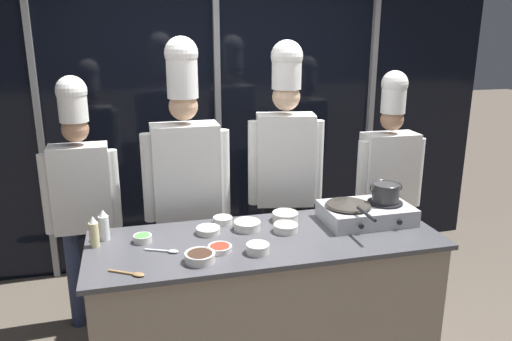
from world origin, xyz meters
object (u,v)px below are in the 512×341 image
prep_bowl_soy_glaze (200,257)px  prep_bowl_noodles (286,227)px  prep_bowl_ginger (258,248)px  chef_pastry (388,171)px  portable_stove (366,213)px  prep_bowl_scallions (143,238)px  prep_bowl_rice (208,230)px  serving_spoon_solid (168,251)px  stock_pot (386,192)px  prep_bowl_chicken (223,220)px  chef_line (285,156)px  squeeze_bottle_oil (94,232)px  prep_bowl_garlic (247,225)px  squeeze_bottle_clear (104,226)px  prep_bowl_shrimp (285,216)px  chef_sous (186,168)px  serving_spoon_slotted (133,274)px  frying_pan (349,202)px  prep_bowl_chili_flakes (220,248)px  chef_head (81,186)px

prep_bowl_soy_glaze → prep_bowl_noodles: (0.57, 0.28, -0.00)m
prep_bowl_ginger → chef_pastry: size_ratio=0.07×
prep_bowl_soy_glaze → prep_bowl_ginger: (0.33, 0.03, 0.00)m
prep_bowl_soy_glaze → prep_bowl_ginger: prep_bowl_ginger is taller
portable_stove → prep_bowl_scallions: portable_stove is taller
prep_bowl_ginger → prep_bowl_rice: (-0.22, 0.34, -0.01)m
chef_pastry → serving_spoon_solid: bearing=24.0°
stock_pot → prep_bowl_chicken: (-1.04, 0.20, -0.16)m
chef_line → chef_pastry: (0.83, -0.02, -0.17)m
squeeze_bottle_oil → prep_bowl_garlic: bearing=1.6°
stock_pot → prep_bowl_scallions: (-1.55, 0.02, -0.16)m
stock_pot → prep_bowl_chicken: 1.07m
prep_bowl_soy_glaze → prep_bowl_chicken: bearing=66.5°
serving_spoon_solid → chef_line: chef_line is taller
portable_stove → prep_bowl_rice: bearing=176.9°
squeeze_bottle_clear → prep_bowl_ginger: squeeze_bottle_clear is taller
prep_bowl_shrimp → chef_sous: 0.76m
portable_stove → serving_spoon_slotted: portable_stove is taller
prep_bowl_chicken → frying_pan: bearing=-14.3°
squeeze_bottle_clear → chef_sous: (0.54, 0.44, 0.19)m
squeeze_bottle_clear → prep_bowl_noodles: (1.08, -0.15, -0.06)m
prep_bowl_chicken → serving_spoon_solid: size_ratio=0.65×
chef_sous → chef_line: bearing=-176.3°
serving_spoon_solid → chef_pastry: 1.91m
frying_pan → squeeze_bottle_clear: squeeze_bottle_clear is taller
prep_bowl_rice → serving_spoon_slotted: size_ratio=0.78×
chef_pastry → squeeze_bottle_oil: bearing=15.7°
prep_bowl_chicken → chef_pastry: 1.44m
prep_bowl_soy_glaze → prep_bowl_chicken: 0.56m
prep_bowl_soy_glaze → prep_bowl_chili_flakes: 0.17m
chef_head → serving_spoon_slotted: bearing=105.6°
chef_head → prep_bowl_noodles: bearing=149.3°
squeeze_bottle_oil → squeeze_bottle_clear: squeeze_bottle_clear is taller
prep_bowl_chicken → prep_bowl_soy_glaze: bearing=-113.5°
prep_bowl_soy_glaze → serving_spoon_slotted: size_ratio=0.88×
prep_bowl_garlic → prep_bowl_ginger: bearing=-93.4°
serving_spoon_solid → chef_sous: 0.78m
prep_bowl_chili_flakes → chef_pastry: 1.68m
serving_spoon_slotted → chef_head: 1.10m
squeeze_bottle_clear → prep_bowl_rice: 0.62m
squeeze_bottle_clear → chef_pastry: chef_pastry is taller
portable_stove → stock_pot: (0.13, 0.00, 0.13)m
prep_bowl_scallions → chef_line: (1.06, 0.57, 0.29)m
prep_bowl_ginger → prep_bowl_chicken: (-0.11, 0.48, -0.01)m
frying_pan → prep_bowl_rice: 0.91m
prep_bowl_chicken → chef_sous: chef_sous is taller
portable_stove → chef_sous: bearing=153.3°
prep_bowl_soy_glaze → serving_spoon_slotted: (-0.35, -0.06, -0.02)m
squeeze_bottle_oil → chef_pastry: size_ratio=0.10×
stock_pot → squeeze_bottle_oil: (-1.82, 0.03, -0.10)m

